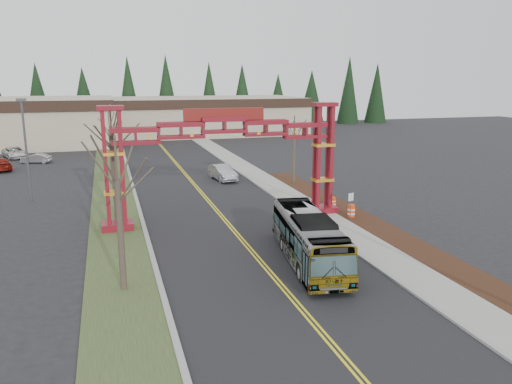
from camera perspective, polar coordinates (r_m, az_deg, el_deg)
name	(u,v)px	position (r m, az deg, el deg)	size (l,w,h in m)	color
ground	(322,333)	(22.53, 7.53, -15.71)	(200.00, 200.00, 0.00)	black
road	(208,200)	(45.06, -5.54, -0.93)	(12.00, 110.00, 0.02)	black
lane_line_left	(206,200)	(45.03, -5.69, -0.92)	(0.12, 100.00, 0.01)	yellow
lane_line_right	(209,200)	(45.07, -5.39, -0.90)	(0.12, 100.00, 0.01)	yellow
curb_right	(272,195)	(46.58, 1.90, -0.34)	(0.30, 110.00, 0.15)	gray
sidewalk_right	(287,194)	(47.05, 3.57, -0.22)	(2.60, 110.00, 0.14)	gray
landscape_strip	(400,240)	(35.21, 16.12, -5.28)	(2.60, 50.00, 0.12)	black
grass_median	(116,206)	(44.27, -15.75, -1.58)	(4.00, 110.00, 0.08)	#314120
curb_left	(138,204)	(44.31, -13.36, -1.38)	(0.30, 110.00, 0.15)	gray
gateway_arch	(225,144)	(37.22, -3.61, 5.53)	(18.20, 1.60, 8.90)	maroon
retail_building_east	(202,115)	(99.87, -6.15, 8.70)	(38.00, 20.30, 7.00)	tan
conifer_treeline	(146,98)	(110.37, -12.44, 10.42)	(116.10, 5.60, 13.00)	black
transit_bus	(309,238)	(29.81, 6.03, -5.28)	(2.48, 10.60, 2.95)	#B0B3B9
silver_sedan	(223,173)	(53.71, -3.85, 2.23)	(1.73, 4.95, 1.63)	#A5A8AD
parked_car_far_a	(36,158)	(70.37, -23.83, 3.53)	(1.29, 3.69, 1.22)	#A8ADB0
parked_car_far_b	(15,152)	(76.12, -25.82, 4.09)	(2.52, 5.46, 1.52)	silver
bare_tree_median_near	(117,180)	(25.53, -15.59, 1.31)	(3.34, 3.34, 8.07)	#382D26
bare_tree_median_mid	(112,136)	(37.94, -16.17, 6.16)	(3.41, 3.41, 8.92)	#382D26
bare_tree_median_far	(109,130)	(58.59, -16.41, 6.87)	(2.96, 2.96, 7.08)	#382D26
bare_tree_right_far	(294,135)	(51.27, 4.40, 6.53)	(2.89, 2.89, 7.01)	#382D26
light_pole_near	(26,143)	(48.12, -24.85, 5.14)	(0.78, 0.39, 9.04)	#3F3F44
street_sign	(351,201)	(38.67, 10.78, -1.03)	(0.48, 0.21, 2.20)	#3F3F44
barrel_south	(351,211)	(39.73, 10.83, -2.19)	(0.59, 0.59, 1.10)	#EF410D
barrel_mid	(333,202)	(42.72, 8.78, -1.19)	(0.48, 0.48, 0.89)	#EF410D
barrel_north	(316,198)	(43.67, 6.93, -0.74)	(0.55, 0.55, 1.01)	#EF410D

